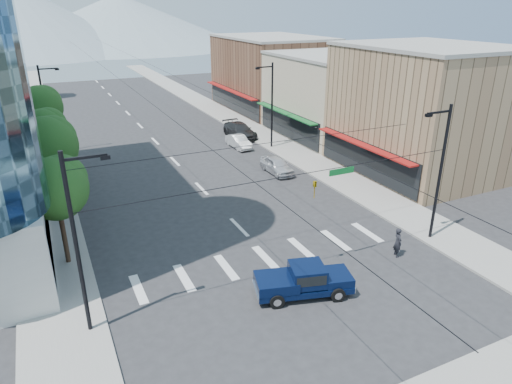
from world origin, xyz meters
The scene contains 20 objects.
ground centered at (0.00, 0.00, 0.00)m, with size 160.00×160.00×0.00m, color #28282B.
sidewalk_left centered at (-12.00, 40.00, 0.07)m, with size 4.00×120.00×0.15m, color gray.
sidewalk_right centered at (12.00, 40.00, 0.07)m, with size 4.00×120.00×0.15m, color gray.
shop_near centered at (20.00, 10.00, 5.50)m, with size 12.00×14.00×11.00m, color #8C6B4C.
shop_mid centered at (20.00, 24.00, 4.50)m, with size 12.00×14.00×9.00m, color tan.
shop_far centered at (20.00, 40.00, 5.00)m, with size 12.00×18.00×10.00m, color brown.
mountain_left centered at (-15.00, 150.00, 11.00)m, with size 80.00×80.00×22.00m, color gray.
mountain_right centered at (20.00, 160.00, 9.00)m, with size 90.00×90.00×18.00m, color gray.
tree_near centered at (-11.07, 6.10, 4.99)m, with size 3.65×3.64×6.71m.
tree_midnear centered at (-11.07, 13.10, 5.59)m, with size 4.09×4.09×7.52m.
tree_midfar centered at (-11.07, 20.10, 4.99)m, with size 3.65×3.64×6.71m.
tree_far centered at (-11.07, 27.10, 5.59)m, with size 4.09×4.09×7.52m.
signal_rig centered at (0.19, -1.00, 4.64)m, with size 21.80×0.20×9.00m.
lamp_pole_nw centered at (-10.67, 30.00, 4.94)m, with size 2.00×0.25×9.00m.
lamp_pole_ne centered at (10.67, 22.00, 4.94)m, with size 2.00×0.25×9.00m.
pickup_truck centered at (-0.12, -2.81, 0.92)m, with size 5.52×3.16×1.77m.
pedestrian centered at (7.24, -1.79, 0.95)m, with size 0.69×0.45×1.90m, color black.
parked_car_near centered at (7.60, 14.73, 0.75)m, with size 1.76×4.38×1.49m, color silver.
parked_car_mid centered at (7.60, 23.57, 0.68)m, with size 1.44×4.14×1.36m, color silver.
parked_car_far centered at (9.40, 27.34, 0.83)m, with size 2.33×5.72×1.66m, color #292A2C.
Camera 1 is at (-11.24, -20.30, 14.48)m, focal length 32.00 mm.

